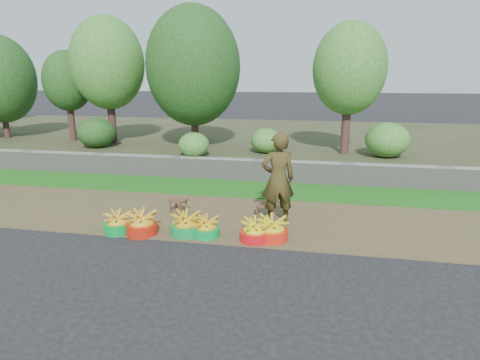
% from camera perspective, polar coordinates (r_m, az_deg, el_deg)
% --- Properties ---
extents(ground_plane, '(120.00, 120.00, 0.00)m').
position_cam_1_polar(ground_plane, '(6.52, -2.63, -9.24)').
color(ground_plane, black).
rests_on(ground_plane, ground).
extents(dirt_shoulder, '(80.00, 2.50, 0.02)m').
position_cam_1_polar(dirt_shoulder, '(7.65, -0.47, -5.45)').
color(dirt_shoulder, brown).
rests_on(dirt_shoulder, ground).
extents(grass_verge, '(80.00, 1.50, 0.04)m').
position_cam_1_polar(grass_verge, '(9.52, 1.87, -1.31)').
color(grass_verge, '#1E6418').
rests_on(grass_verge, ground).
extents(retaining_wall, '(80.00, 0.35, 0.55)m').
position_cam_1_polar(retaining_wall, '(10.27, 2.62, 1.35)').
color(retaining_wall, gray).
rests_on(retaining_wall, ground).
extents(earth_bank, '(80.00, 10.00, 0.50)m').
position_cam_1_polar(earth_bank, '(15.05, 5.29, 5.49)').
color(earth_bank, '#3C3F24').
rests_on(earth_bank, ground).
extents(vegetation, '(34.06, 7.40, 4.60)m').
position_cam_1_polar(vegetation, '(14.51, -16.52, 14.39)').
color(vegetation, '#3E261F').
rests_on(vegetation, earth_bank).
extents(basin_a, '(0.49, 0.49, 0.36)m').
position_cam_1_polar(basin_a, '(7.27, -16.97, -5.93)').
color(basin_a, '#009531').
rests_on(basin_a, ground).
extents(basin_b, '(0.54, 0.54, 0.40)m').
position_cam_1_polar(basin_b, '(7.07, -13.80, -6.13)').
color(basin_b, '#AF1E0D').
rests_on(basin_b, ground).
extents(basin_c, '(0.53, 0.53, 0.40)m').
position_cam_1_polar(basin_c, '(6.90, -7.73, -6.38)').
color(basin_c, '#0D893B').
rests_on(basin_c, ground).
extents(basin_d, '(0.46, 0.46, 0.35)m').
position_cam_1_polar(basin_d, '(6.80, -4.86, -6.84)').
color(basin_d, '#04933B').
rests_on(basin_d, ground).
extents(basin_e, '(0.50, 0.50, 0.37)m').
position_cam_1_polar(basin_e, '(6.59, 2.13, -7.40)').
color(basin_e, red).
rests_on(basin_e, ground).
extents(basin_f, '(0.53, 0.53, 0.40)m').
position_cam_1_polar(basin_f, '(6.64, 4.57, -7.14)').
color(basin_f, red).
rests_on(basin_f, ground).
extents(stool_left, '(0.40, 0.35, 0.29)m').
position_cam_1_polar(stool_left, '(7.89, -8.81, -3.12)').
color(stool_left, brown).
rests_on(stool_left, dirt_shoulder).
extents(stool_right, '(0.33, 0.26, 0.28)m').
position_cam_1_polar(stool_right, '(7.59, 3.41, -3.81)').
color(stool_right, brown).
rests_on(stool_right, dirt_shoulder).
extents(vendor_woman, '(0.71, 0.58, 1.67)m').
position_cam_1_polar(vendor_woman, '(7.13, 5.42, 0.11)').
color(vendor_woman, black).
rests_on(vendor_woman, dirt_shoulder).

